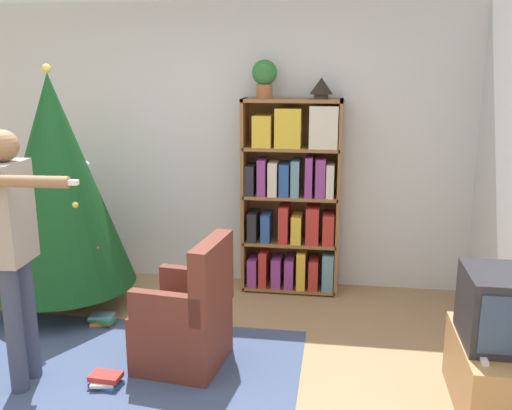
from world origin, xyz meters
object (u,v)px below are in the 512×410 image
Objects in this scene: potted_plant at (265,76)px; bookshelf at (293,198)px; christmas_tree at (56,183)px; standing_person at (14,239)px; television at (500,308)px; table_lamp at (321,87)px; armchair at (187,321)px.

bookshelf is at bearing -2.57° from potted_plant.
christmas_tree is 1.23× the size of standing_person.
christmas_tree is 1.24m from standing_person.
bookshelf is 2.21m from television.
television is at bearing -46.87° from potted_plant.
standing_person is 8.34× the size of table_lamp.
television is at bearing 89.95° from standing_person.
potted_plant reaches higher than armchair.
christmas_tree is (-3.26, 1.04, 0.44)m from television.
bookshelf reaches higher than standing_person.
table_lamp is (0.82, 1.49, 1.54)m from armchair.
standing_person is (0.33, -1.19, -0.11)m from christmas_tree.
television is at bearing -51.71° from bookshelf.
armchair is at bearing -31.29° from christmas_tree.
potted_plant is at bearing 174.58° from armchair.
standing_person reaches higher than television.
armchair is 4.60× the size of table_lamp.
television is 0.30× the size of standing_person.
armchair is (-0.60, -1.48, -0.56)m from bookshelf.
christmas_tree is 1.97m from potted_plant.
television is 2.40m from table_lamp.
potted_plant is at bearing 133.13° from television.
armchair is 0.55× the size of standing_person.
television is 2.47× the size of table_lamp.
christmas_tree is at bearing 162.34° from television.
christmas_tree reaches higher than standing_person.
potted_plant is (-0.26, 0.01, 1.07)m from bookshelf.
table_lamp is at bearing 0.00° from potted_plant.
bookshelf is 5.34× the size of potted_plant.
potted_plant is (1.63, 0.70, 0.85)m from christmas_tree.
potted_plant is at bearing 142.28° from standing_person.
potted_plant is (0.33, 1.49, 1.63)m from armchair.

